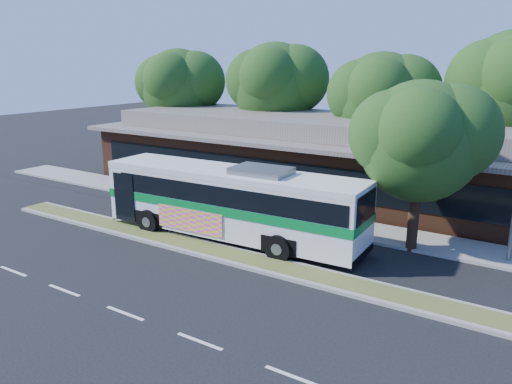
# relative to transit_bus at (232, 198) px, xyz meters

# --- Properties ---
(ground) EXTENTS (120.00, 120.00, 0.00)m
(ground) POSITION_rel_transit_bus_xyz_m (1.09, -2.40, -1.90)
(ground) COLOR black
(ground) RESTS_ON ground
(median_strip) EXTENTS (26.00, 1.10, 0.15)m
(median_strip) POSITION_rel_transit_bus_xyz_m (1.09, -1.80, -1.82)
(median_strip) COLOR #475D27
(median_strip) RESTS_ON ground
(sidewalk) EXTENTS (44.00, 2.60, 0.12)m
(sidewalk) POSITION_rel_transit_bus_xyz_m (1.09, 4.00, -1.84)
(sidewalk) COLOR gray
(sidewalk) RESTS_ON ground
(parking_lot) EXTENTS (14.00, 12.00, 0.01)m
(parking_lot) POSITION_rel_transit_bus_xyz_m (-16.91, 7.60, -1.89)
(parking_lot) COLOR black
(parking_lot) RESTS_ON ground
(plaza_building) EXTENTS (33.20, 11.20, 4.45)m
(plaza_building) POSITION_rel_transit_bus_xyz_m (1.09, 10.59, 0.23)
(plaza_building) COLOR #502A19
(plaza_building) RESTS_ON ground
(tree_bg_a) EXTENTS (6.47, 5.80, 8.63)m
(tree_bg_a) POSITION_rel_transit_bus_xyz_m (-13.50, 12.74, 3.97)
(tree_bg_a) COLOR black
(tree_bg_a) RESTS_ON ground
(tree_bg_b) EXTENTS (6.69, 6.00, 9.00)m
(tree_bg_b) POSITION_rel_transit_bus_xyz_m (-5.48, 13.74, 4.25)
(tree_bg_b) COLOR black
(tree_bg_b) RESTS_ON ground
(tree_bg_c) EXTENTS (6.24, 5.60, 8.26)m
(tree_bg_c) POSITION_rel_transit_bus_xyz_m (2.49, 12.73, 3.69)
(tree_bg_c) COLOR black
(tree_bg_c) RESTS_ON ground
(transit_bus) EXTENTS (12.26, 3.21, 3.41)m
(transit_bus) POSITION_rel_transit_bus_xyz_m (0.00, 0.00, 0.00)
(transit_bus) COLOR silver
(transit_bus) RESTS_ON ground
(sedan) EXTENTS (5.09, 3.08, 1.38)m
(sedan) POSITION_rel_transit_bus_xyz_m (-7.91, 5.85, -1.21)
(sedan) COLOR #A4A7AA
(sedan) RESTS_ON ground
(sidewalk_tree) EXTENTS (5.40, 4.84, 7.02)m
(sidewalk_tree) POSITION_rel_transit_bus_xyz_m (7.43, 3.02, 2.82)
(sidewalk_tree) COLOR black
(sidewalk_tree) RESTS_ON ground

